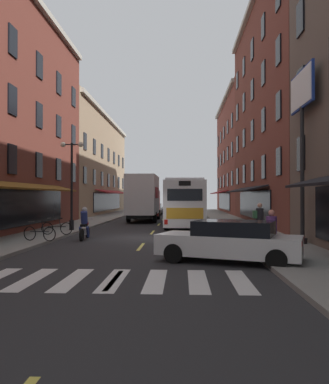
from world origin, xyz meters
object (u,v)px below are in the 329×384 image
(transit_bus, at_px, (185,202))
(sedan_mid, at_px, (230,241))
(pedestrian_near, at_px, (259,220))
(bicycle_mid, at_px, (57,228))
(pedestrian_mid, at_px, (272,232))
(box_truck, at_px, (144,198))
(sedan_near, at_px, (154,209))
(bicycle_near, at_px, (40,233))
(street_lamp_twin, at_px, (72,181))
(motorcycle_rider, at_px, (85,226))
(billboard_sign, at_px, (302,111))

(transit_bus, height_order, sedan_mid, transit_bus)
(pedestrian_near, bearing_deg, transit_bus, -164.69)
(bicycle_mid, distance_m, pedestrian_mid, 11.85)
(box_truck, xyz_separation_m, sedan_near, (0.04, 11.66, -1.37))
(bicycle_near, distance_m, street_lamp_twin, 6.25)
(transit_bus, bearing_deg, motorcycle_rider, -119.58)
(motorcycle_rider, bearing_deg, sedan_mid, -43.93)
(billboard_sign, relative_size, transit_bus, 0.63)
(motorcycle_rider, bearing_deg, bicycle_mid, 150.87)
(billboard_sign, relative_size, bicycle_mid, 4.43)
(billboard_sign, xyz_separation_m, pedestrian_near, (-1.56, 1.48, -4.90))
(box_truck, relative_size, street_lamp_twin, 1.44)
(bicycle_mid, distance_m, street_lamp_twin, 3.89)
(sedan_near, xyz_separation_m, sedan_mid, (4.87, -31.89, 0.03))
(billboard_sign, height_order, pedestrian_mid, billboard_sign)
(billboard_sign, height_order, street_lamp_twin, billboard_sign)
(sedan_mid, distance_m, bicycle_mid, 11.03)
(bicycle_near, bearing_deg, sedan_near, 83.17)
(bicycle_mid, bearing_deg, box_truck, 75.36)
(bicycle_mid, bearing_deg, transit_bus, 49.51)
(box_truck, height_order, sedan_near, box_truck)
(sedan_near, height_order, street_lamp_twin, street_lamp_twin)
(sedan_mid, distance_m, pedestrian_mid, 1.68)
(transit_bus, distance_m, motorcycle_rider, 10.49)
(transit_bus, height_order, box_truck, box_truck)
(motorcycle_rider, xyz_separation_m, bicycle_near, (-1.62, -1.82, -0.21))
(bicycle_near, bearing_deg, bicycle_mid, 92.82)
(sedan_mid, bearing_deg, street_lamp_twin, 129.45)
(box_truck, bearing_deg, motorcycle_rider, -96.64)
(pedestrian_mid, bearing_deg, street_lamp_twin, -115.58)
(box_truck, distance_m, pedestrian_near, 16.29)
(pedestrian_near, bearing_deg, sedan_near, -169.43)
(motorcycle_rider, distance_m, street_lamp_twin, 4.89)
(transit_bus, distance_m, pedestrian_near, 10.43)
(box_truck, bearing_deg, transit_bus, -53.96)
(box_truck, bearing_deg, pedestrian_mid, -71.79)
(motorcycle_rider, relative_size, street_lamp_twin, 0.38)
(transit_bus, relative_size, motorcycle_rider, 5.85)
(street_lamp_twin, bearing_deg, sedan_mid, -50.55)
(transit_bus, xyz_separation_m, motorcycle_rider, (-5.15, -9.08, -1.03))
(transit_bus, bearing_deg, pedestrian_near, -70.39)
(box_truck, relative_size, bicycle_near, 4.66)
(box_truck, bearing_deg, sedan_mid, -76.36)
(box_truck, relative_size, bicycle_mid, 4.55)
(billboard_sign, bearing_deg, street_lamp_twin, 153.26)
(sedan_near, distance_m, bicycle_mid, 24.86)
(transit_bus, bearing_deg, bicycle_mid, -130.49)
(sedan_mid, relative_size, motorcycle_rider, 2.40)
(box_truck, xyz_separation_m, street_lamp_twin, (-3.44, -10.09, 1.08))
(motorcycle_rider, relative_size, pedestrian_near, 1.19)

